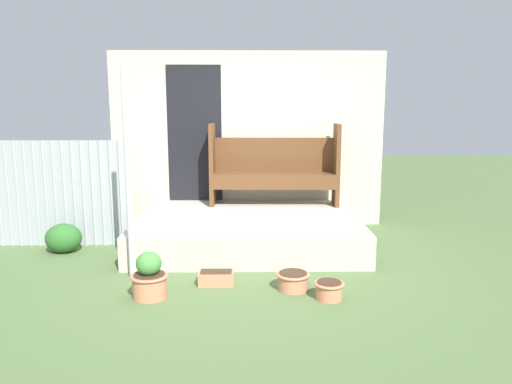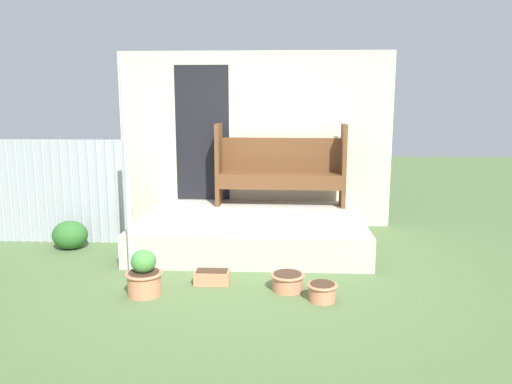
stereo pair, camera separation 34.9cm
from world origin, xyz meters
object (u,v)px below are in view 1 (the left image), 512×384
at_px(support_post, 128,174).
at_px(flower_pot_middle, 293,280).
at_px(shrub_by_fence, 64,238).
at_px(bench, 274,165).
at_px(flower_pot_left, 149,278).
at_px(planter_box_rect, 216,278).
at_px(flower_pot_right, 329,289).

height_order(support_post, flower_pot_middle, support_post).
bearing_deg(shrub_by_fence, flower_pot_middle, -25.33).
xyz_separation_m(bench, flower_pot_left, (-1.33, -2.55, -0.76)).
bearing_deg(shrub_by_fence, bench, 21.38).
xyz_separation_m(planter_box_rect, shrub_by_fence, (-1.99, 1.16, 0.11)).
bearing_deg(shrub_by_fence, support_post, -40.49).
bearing_deg(flower_pot_left, flower_pot_middle, 7.37).
bearing_deg(bench, flower_pot_right, -79.60).
distance_m(support_post, shrub_by_fence, 1.69).
bearing_deg(support_post, flower_pot_right, -17.60).
relative_size(planter_box_rect, shrub_by_fence, 0.82).
height_order(support_post, bench, support_post).
height_order(flower_pot_left, shrub_by_fence, flower_pot_left).
relative_size(flower_pot_right, shrub_by_fence, 0.66).
distance_m(support_post, bench, 2.56).
height_order(bench, flower_pot_left, bench).
bearing_deg(shrub_by_fence, flower_pot_right, -26.68).
bearing_deg(flower_pot_left, planter_box_rect, 28.21).
height_order(flower_pot_middle, flower_pot_right, flower_pot_middle).
xyz_separation_m(flower_pot_left, planter_box_rect, (0.62, 0.33, -0.13)).
bearing_deg(flower_pot_middle, bench, 91.84).
height_order(support_post, planter_box_rect, support_post).
bearing_deg(support_post, flower_pot_middle, -13.18).
distance_m(support_post, planter_box_rect, 1.42).
xyz_separation_m(support_post, flower_pot_right, (2.03, -0.64, -1.03)).
xyz_separation_m(support_post, flower_pot_left, (0.30, -0.58, -0.92)).
relative_size(flower_pot_left, flower_pot_right, 1.55).
bearing_deg(planter_box_rect, support_post, 164.96).
relative_size(flower_pot_middle, shrub_by_fence, 0.77).
relative_size(flower_pot_left, flower_pot_middle, 1.32).
bearing_deg(flower_pot_middle, flower_pot_left, -172.63).
distance_m(bench, flower_pot_right, 2.78).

